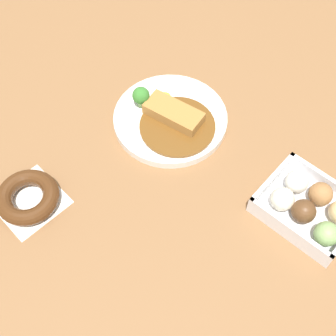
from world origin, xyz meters
TOP-DOWN VIEW (x-y plane):
  - ground_plane at (0.00, 0.00)m, footprint 1.60×1.60m
  - curry_plate at (-0.14, 0.09)m, footprint 0.24×0.24m
  - donut_box at (0.20, 0.10)m, footprint 0.17×0.14m
  - chocolate_ring_donut at (-0.21, -0.23)m, footprint 0.13×0.13m

SIDE VIEW (x-z plane):
  - ground_plane at x=0.00m, z-range 0.00..0.00m
  - curry_plate at x=-0.14m, z-range -0.02..0.05m
  - chocolate_ring_donut at x=-0.21m, z-range 0.00..0.03m
  - donut_box at x=0.20m, z-range 0.00..0.05m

